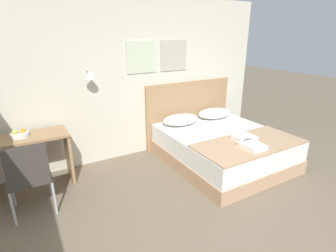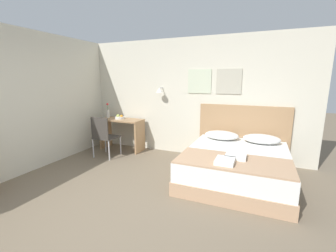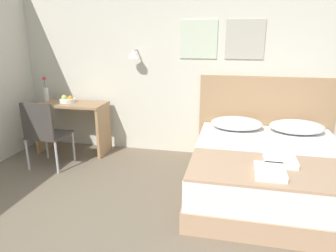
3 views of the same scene
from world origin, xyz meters
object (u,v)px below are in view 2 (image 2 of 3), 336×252
(bed, at_px, (236,166))
(headboard, at_px, (242,134))
(pillow_left, at_px, (222,135))
(pillow_right, at_px, (262,139))
(throw_blanket, at_px, (233,161))
(fruit_bowl, at_px, (120,117))
(desk, at_px, (122,129))
(folded_towel_near_foot, at_px, (236,156))
(folded_towel_mid_bed, at_px, (225,161))
(desk_chair, at_px, (103,134))
(flower_vase, at_px, (108,112))

(bed, height_order, headboard, headboard)
(headboard, relative_size, pillow_left, 2.68)
(bed, relative_size, headboard, 1.07)
(pillow_right, xyz_separation_m, throw_blanket, (-0.38, -1.28, -0.07))
(fruit_bowl, bearing_deg, desk, -14.47)
(folded_towel_near_foot, bearing_deg, folded_towel_mid_bed, -113.86)
(pillow_right, bearing_deg, throw_blanket, -106.71)
(desk, height_order, fruit_bowl, fruit_bowl)
(pillow_left, xyz_separation_m, desk, (-2.46, 0.01, -0.08))
(folded_towel_near_foot, relative_size, desk, 0.29)
(pillow_left, bearing_deg, fruit_bowl, 179.35)
(desk_chair, xyz_separation_m, fruit_bowl, (-0.03, 0.69, 0.27))
(flower_vase, bearing_deg, desk_chair, -61.05)
(pillow_left, distance_m, folded_towel_near_foot, 1.21)
(bed, bearing_deg, desk_chair, 179.19)
(pillow_right, distance_m, folded_towel_mid_bed, 1.50)
(folded_towel_near_foot, xyz_separation_m, desk, (-2.87, 1.15, -0.05))
(folded_towel_near_foot, height_order, desk, desk)
(bed, height_order, desk_chair, desk_chair)
(bed, height_order, fruit_bowl, fruit_bowl)
(pillow_right, bearing_deg, folded_towel_near_foot, -107.36)
(fruit_bowl, relative_size, flower_vase, 0.62)
(headboard, distance_m, pillow_right, 0.49)
(desk, xyz_separation_m, desk_chair, (-0.04, -0.68, 0.02))
(pillow_left, relative_size, pillow_right, 1.00)
(headboard, height_order, throw_blanket, headboard)
(throw_blanket, distance_m, fruit_bowl, 3.20)
(fruit_bowl, height_order, flower_vase, flower_vase)
(fruit_bowl, bearing_deg, pillow_right, -0.50)
(desk, bearing_deg, desk_chair, -93.01)
(pillow_right, height_order, throw_blanket, pillow_right)
(headboard, distance_m, folded_towel_near_foot, 1.45)
(headboard, xyz_separation_m, folded_towel_mid_bed, (-0.09, -1.73, -0.03))
(folded_towel_mid_bed, xyz_separation_m, desk, (-2.74, 1.43, -0.05))
(desk_chair, bearing_deg, headboard, 18.77)
(headboard, distance_m, folded_towel_mid_bed, 1.73)
(pillow_right, bearing_deg, desk_chair, -168.47)
(folded_towel_mid_bed, distance_m, flower_vase, 3.51)
(folded_towel_near_foot, height_order, folded_towel_mid_bed, same)
(headboard, bearing_deg, flower_vase, -175.26)
(folded_towel_near_foot, xyz_separation_m, desk_chair, (-2.90, 0.47, -0.04))
(fruit_bowl, distance_m, flower_vase, 0.37)
(folded_towel_near_foot, height_order, desk_chair, desk_chair)
(headboard, bearing_deg, pillow_right, -39.13)
(bed, height_order, folded_towel_near_foot, folded_towel_near_foot)
(desk, bearing_deg, bed, -14.17)
(pillow_right, bearing_deg, flower_vase, 179.35)
(pillow_right, relative_size, folded_towel_near_foot, 2.23)
(fruit_bowl, bearing_deg, headboard, 5.58)
(headboard, distance_m, desk, 2.86)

